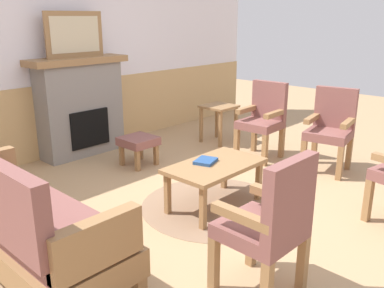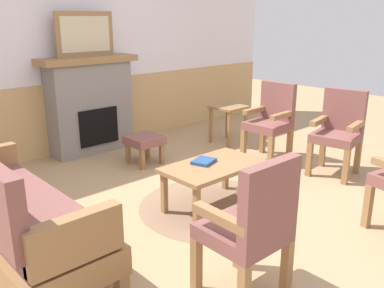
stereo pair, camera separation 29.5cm
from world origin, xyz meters
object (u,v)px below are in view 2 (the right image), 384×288
book_on_table (204,161)px  armchair_front_center (252,224)px  couch (14,214)px  side_table (229,114)px  framed_picture (85,34)px  coffee_table (213,170)px  footstool (144,142)px  fireplace (90,104)px  armchair_near_fireplace (339,129)px  armchair_by_window_left (271,118)px

book_on_table → armchair_front_center: size_ratio=0.22×
couch → side_table: couch is taller
framed_picture → coffee_table: (-0.05, -2.35, -1.17)m
framed_picture → couch: framed_picture is taller
book_on_table → footstool: bearing=77.5°
footstool → armchair_front_center: size_ratio=0.41×
fireplace → side_table: size_ratio=2.36×
fireplace → coffee_table: (-0.05, -2.35, -0.27)m
couch → armchair_front_center: size_ratio=1.84×
coffee_table → armchair_near_fireplace: 1.76m
footstool → book_on_table: bearing=-102.5°
book_on_table → armchair_near_fireplace: size_ratio=0.22×
fireplace → book_on_table: 2.27m
framed_picture → armchair_by_window_left: (1.53, -1.83, -1.02)m
book_on_table → armchair_front_center: (-0.76, -1.21, 0.08)m
side_table → framed_picture: bearing=149.0°
footstool → side_table: 1.45m
footstool → coffee_table: bearing=-100.3°
framed_picture → armchair_by_window_left: 2.59m
armchair_by_window_left → couch: bearing=-176.6°
couch → side_table: size_ratio=3.27×
armchair_near_fireplace → armchair_by_window_left: 0.86m
armchair_front_center → side_table: (2.50, 2.48, -0.10)m
coffee_table → framed_picture: bearing=88.7°
book_on_table → armchair_near_fireplace: (1.76, -0.42, 0.08)m
armchair_near_fireplace → armchair_front_center: size_ratio=1.00×
footstool → armchair_front_center: bearing=-112.5°
book_on_table → armchair_near_fireplace: armchair_near_fireplace is taller
side_table → couch: bearing=-163.3°
couch → book_on_table: (1.71, -0.23, 0.06)m
footstool → armchair_by_window_left: bearing=-35.3°
armchair_near_fireplace → armchair_by_window_left: size_ratio=1.00×
armchair_front_center → couch: bearing=123.3°
side_table → coffee_table: bearing=-141.4°
framed_picture → couch: 2.95m
armchair_near_fireplace → book_on_table: bearing=166.5°
side_table → armchair_by_window_left: bearing=-98.2°
coffee_table → armchair_by_window_left: (1.58, 0.52, 0.15)m
fireplace → book_on_table: fireplace is taller
armchair_near_fireplace → side_table: bearing=90.7°
fireplace → couch: (-1.79, -2.03, -0.26)m
couch → armchair_front_center: bearing=-56.7°
coffee_table → book_on_table: (-0.04, 0.09, 0.07)m
book_on_table → armchair_by_window_left: 1.67m
framed_picture → footstool: bearing=-76.8°
fireplace → framed_picture: bearing=90.0°
armchair_by_window_left → book_on_table: bearing=-165.2°
footstool → armchair_front_center: armchair_front_center is taller
armchair_near_fireplace → armchair_front_center: (-2.52, -0.79, 0.00)m
framed_picture → couch: size_ratio=0.44×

